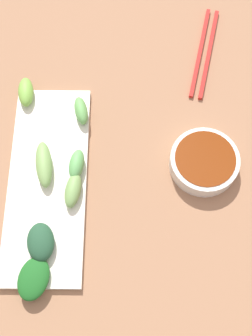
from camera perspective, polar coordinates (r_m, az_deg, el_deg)
name	(u,v)px	position (r m, az deg, el deg)	size (l,w,h in m)	color
tabletop	(116,172)	(0.84, -1.32, -0.53)	(2.10, 2.10, 0.02)	#956A4B
sauce_bowl	(204,162)	(0.83, 10.19, 0.83)	(0.13, 0.13, 0.03)	silver
serving_plate	(48,182)	(0.83, -10.21, -1.76)	(0.14, 0.39, 0.01)	silver
broccoli_stalk_0	(44,166)	(0.82, -10.72, 0.20)	(0.03, 0.09, 0.03)	#78A356
broccoli_stalk_1	(73,190)	(0.79, -6.95, -2.89)	(0.03, 0.07, 0.03)	#729E54
broccoli_stalk_2	(81,111)	(0.86, -5.90, 7.48)	(0.02, 0.06, 0.03)	#62A754
broccoli_stalk_3	(77,165)	(0.81, -6.49, 0.39)	(0.03, 0.06, 0.03)	#5EA857
broccoli_leafy_4	(41,242)	(0.77, -11.11, -9.49)	(0.05, 0.07, 0.03)	#214A2F
broccoli_stalk_5	(26,92)	(0.90, -12.98, 9.67)	(0.03, 0.07, 0.03)	#74B041
broccoli_leafy_6	(34,279)	(0.77, -12.01, -13.98)	(0.05, 0.07, 0.02)	#1A5C1F
chopsticks	(204,53)	(0.97, 10.23, 14.66)	(0.08, 0.23, 0.01)	#B31F1B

